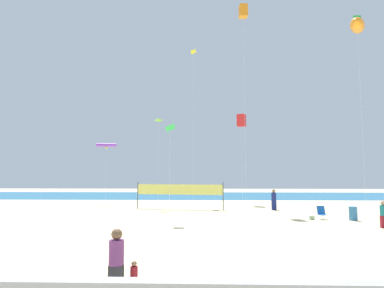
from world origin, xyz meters
name	(u,v)px	position (x,y,z in m)	size (l,w,h in m)	color
ground_plane	(198,232)	(0.00, 0.00, 0.00)	(120.00, 120.00, 0.00)	beige
ocean_band	(202,195)	(0.00, 33.52, 0.00)	(120.00, 20.00, 0.01)	#1E6B99
mother_figure	(116,260)	(-1.84, -9.74, 0.87)	(0.37, 0.37, 1.62)	#2D2D33
toddler_figure	(134,276)	(-1.42, -9.62, 0.44)	(0.19, 0.19, 0.82)	#99B28C
beachgoer_navy_shirt	(274,199)	(6.38, 11.72, 0.96)	(0.41, 0.41, 1.79)	navy
beachgoer_teal_shirt	(383,213)	(10.48, 1.63, 0.82)	(0.35, 0.35, 1.53)	maroon
folding_beach_chair	(322,212)	(8.33, 5.47, 0.47)	(0.52, 0.65, 0.89)	#1959B2
trash_barrel	(353,213)	(10.22, 4.97, 0.45)	(0.53, 0.53, 0.90)	teal
volleyball_net	(179,191)	(-1.85, 12.12, 1.63)	(7.76, 1.47, 2.40)	#4C4C51
beach_handbag	(312,218)	(7.59, 5.23, 0.13)	(0.32, 0.16, 0.25)	#99B28C
kite_orange_inflatable	(357,26)	(10.91, 4.63, 13.22)	(2.07, 2.82, 13.94)	silver
kite_violet_tube	(106,145)	(-10.14, 17.86, 6.22)	(2.15, 0.77, 6.42)	silver
kite_yellow_diamond	(193,55)	(-0.87, 19.11, 16.56)	(0.82, 0.82, 17.18)	silver
kite_green_diamond	(169,128)	(-1.94, 4.03, 6.11)	(0.87, 0.87, 6.39)	silver
kite_orange_box	(243,12)	(4.17, 13.35, 18.70)	(0.84, 0.84, 19.34)	silver
kite_red_box	(241,120)	(4.45, 18.67, 8.95)	(1.09, 1.09, 9.62)	silver
kite_lime_diamond	(159,120)	(-3.91, 13.32, 8.18)	(0.74, 0.74, 8.47)	silver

